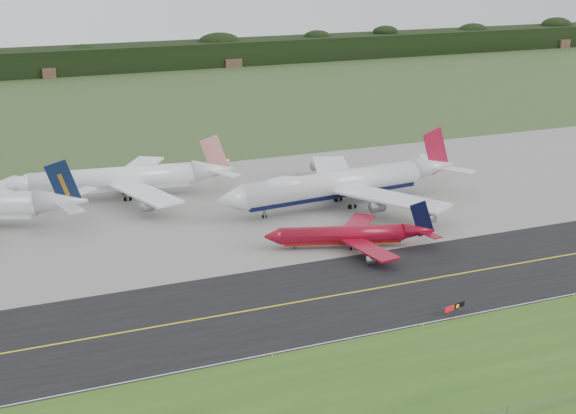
# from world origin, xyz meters

# --- Properties ---
(ground) EXTENTS (600.00, 600.00, 0.00)m
(ground) POSITION_xyz_m (0.00, 0.00, 0.00)
(ground) COLOR #324C23
(ground) RESTS_ON ground
(grass_verge) EXTENTS (400.00, 30.00, 0.01)m
(grass_verge) POSITION_xyz_m (0.00, -35.00, 0.01)
(grass_verge) COLOR #2F581A
(grass_verge) RESTS_ON ground
(taxiway) EXTENTS (400.00, 32.00, 0.02)m
(taxiway) POSITION_xyz_m (0.00, -4.00, 0.01)
(taxiway) COLOR black
(taxiway) RESTS_ON ground
(apron) EXTENTS (400.00, 78.00, 0.01)m
(apron) POSITION_xyz_m (0.00, 51.00, 0.01)
(apron) COLOR gray
(apron) RESTS_ON ground
(taxiway_centreline) EXTENTS (400.00, 0.40, 0.00)m
(taxiway_centreline) POSITION_xyz_m (0.00, -4.00, 0.03)
(taxiway_centreline) COLOR yellow
(taxiway_centreline) RESTS_ON taxiway
(taxiway_edge_line) EXTENTS (400.00, 0.25, 0.00)m
(taxiway_edge_line) POSITION_xyz_m (0.00, -19.50, 0.03)
(taxiway_edge_line) COLOR silver
(taxiway_edge_line) RESTS_ON taxiway
(perimeter_fence) EXTENTS (320.00, 0.10, 320.00)m
(perimeter_fence) POSITION_xyz_m (0.00, -48.00, 1.10)
(perimeter_fence) COLOR slate
(perimeter_fence) RESTS_ON ground
(horizon_treeline) EXTENTS (700.00, 25.00, 12.00)m
(horizon_treeline) POSITION_xyz_m (0.00, 273.76, 5.47)
(horizon_treeline) COLOR black
(horizon_treeline) RESTS_ON ground
(jet_ba_747) EXTENTS (65.01, 53.60, 16.33)m
(jet_ba_747) POSITION_xyz_m (12.97, 41.86, 5.56)
(jet_ba_747) COLOR silver
(jet_ba_747) RESTS_ON ground
(jet_red_737) EXTENTS (34.86, 27.75, 9.59)m
(jet_red_737) POSITION_xyz_m (3.35, 16.52, 2.65)
(jet_red_737) COLOR maroon
(jet_red_737) RESTS_ON ground
(jet_star_tail) EXTENTS (54.68, 45.44, 14.42)m
(jet_star_tail) POSITION_xyz_m (-33.05, 67.63, 4.81)
(jet_star_tail) COLOR white
(jet_star_tail) RESTS_ON ground
(taxiway_sign) EXTENTS (4.60, 1.37, 1.57)m
(taxiway_sign) POSITION_xyz_m (5.69, -17.98, 1.11)
(taxiway_sign) COLOR slate
(taxiway_sign) RESTS_ON ground
(edge_marker_left) EXTENTS (0.16, 0.16, 0.50)m
(edge_marker_left) POSITION_xyz_m (-28.37, -20.50, 0.25)
(edge_marker_left) COLOR yellow
(edge_marker_left) RESTS_ON ground
(edge_marker_center) EXTENTS (0.16, 0.16, 0.50)m
(edge_marker_center) POSITION_xyz_m (-1.94, -20.50, 0.25)
(edge_marker_center) COLOR yellow
(edge_marker_center) RESTS_ON ground
(edge_marker_right) EXTENTS (0.16, 0.16, 0.50)m
(edge_marker_right) POSITION_xyz_m (28.88, -20.50, 0.25)
(edge_marker_right) COLOR yellow
(edge_marker_right) RESTS_ON ground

